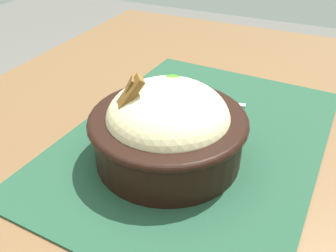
% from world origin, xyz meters
% --- Properties ---
extents(table, '(1.11, 0.80, 0.72)m').
position_xyz_m(table, '(0.00, 0.00, 0.64)').
color(table, brown).
rests_on(table, ground_plane).
extents(placemat, '(0.49, 0.37, 0.00)m').
position_xyz_m(placemat, '(0.02, -0.03, 0.72)').
color(placemat, '#1E422D').
rests_on(placemat, table).
extents(bowl, '(0.20, 0.20, 0.12)m').
position_xyz_m(bowl, '(-0.04, -0.01, 0.77)').
color(bowl, black).
rests_on(bowl, placemat).
extents(fork, '(0.04, 0.13, 0.00)m').
position_xyz_m(fork, '(0.12, -0.00, 0.72)').
color(fork, '#BABABA').
rests_on(fork, placemat).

